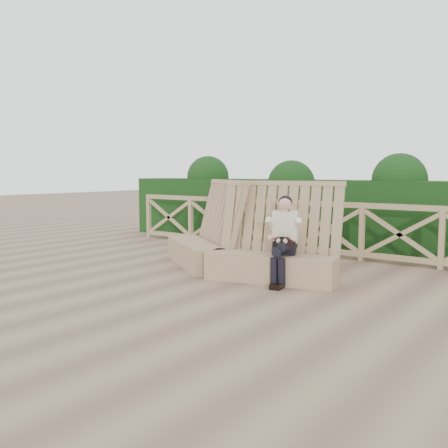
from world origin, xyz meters
The scene contains 5 objects.
ground centered at (0.00, 0.00, 0.00)m, with size 60.00×60.00×0.00m, color brown.
bench centered at (-0.56, 1.12, 0.39)m, with size 3.79×1.77×1.56m.
woman centered at (0.51, 0.94, 0.71)m, with size 0.52×0.84×1.33m.
guardrail centered at (0.00, 3.50, 0.55)m, with size 10.10×0.09×1.10m.
hedge centered at (0.00, 4.70, 0.75)m, with size 12.00×1.20×1.50m, color black.
Camera 1 is at (4.30, -5.54, 1.68)m, focal length 40.00 mm.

